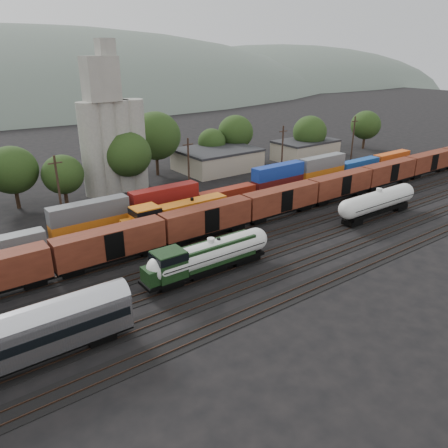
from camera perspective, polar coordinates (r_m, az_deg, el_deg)
ground at (r=61.29m, az=-3.05°, el=-4.29°), size 600.00×600.00×0.00m
tracks at (r=61.27m, az=-3.05°, el=-4.25°), size 180.00×33.20×0.20m
green_locomotive at (r=54.66m, az=-3.28°, el=-4.63°), size 17.34×3.06×4.59m
tank_car_a at (r=55.50m, az=-1.70°, el=-3.98°), size 17.95×3.21×4.70m
tank_car_b at (r=78.97m, az=19.44°, el=2.79°), size 18.80×3.37×4.93m
orange_locomotive at (r=68.88m, az=-6.52°, el=1.13°), size 19.78×3.30×4.94m
boxcar_string at (r=66.15m, az=-2.27°, el=0.67°), size 169.00×2.90×4.20m
container_wall at (r=69.81m, az=-14.59°, el=0.72°), size 160.00×2.60×5.80m
grain_silo at (r=90.08m, az=-14.38°, el=11.07°), size 13.40×5.00×29.00m
industrial_sheds at (r=92.58m, az=-11.80°, el=6.02°), size 119.38×17.26×5.10m
tree_band at (r=89.59m, az=-19.35°, el=8.05°), size 166.36×22.29×14.40m
utility_poles at (r=77.34m, az=-12.23°, el=5.73°), size 122.20×0.36×12.00m
distant_hills at (r=314.54m, az=-26.56°, el=10.78°), size 860.00×286.00×130.00m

